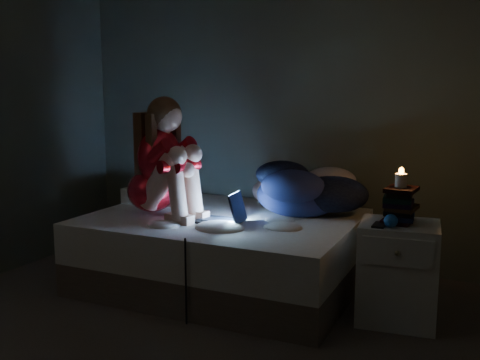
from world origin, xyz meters
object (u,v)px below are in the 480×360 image
Objects in this scene: nightstand at (398,272)px; phone at (378,224)px; bed at (223,250)px; laptop at (219,206)px; woman at (152,156)px; candle at (401,180)px.

nightstand is 0.35m from phone.
bed is 0.41m from laptop.
woman is 1.72m from candle.
nightstand is at bearing -5.70° from bed.
woman is at bearing 175.71° from nightstand.
bed is 23.25× the size of candle.
woman is 1.84m from nightstand.
candle is at bearing -5.52° from bed.
nightstand reaches higher than bed.
phone is at bearing 8.53° from woman.
woman reaches higher than nightstand.
laptop is at bearing 176.50° from nightstand.
phone is (1.14, -0.23, 0.36)m from bed.
nightstand is at bearing 50.56° from phone.
woman is (-0.47, -0.18, 0.68)m from bed.
nightstand is at bearing -30.77° from candle.
laptop is at bearing -70.53° from bed.
nightstand is at bearing -1.79° from laptop.
phone reaches higher than bed.
bed is at bearing 174.48° from candle.
candle reaches higher than phone.
candle is (1.25, -0.12, 0.62)m from bed.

